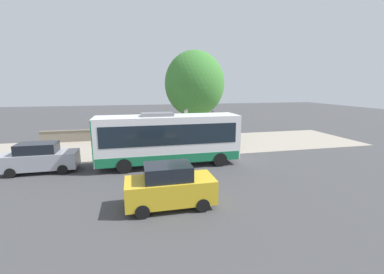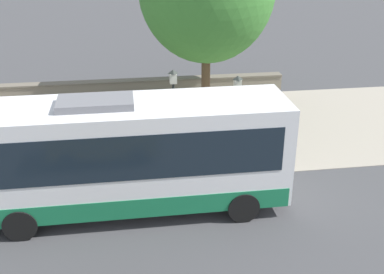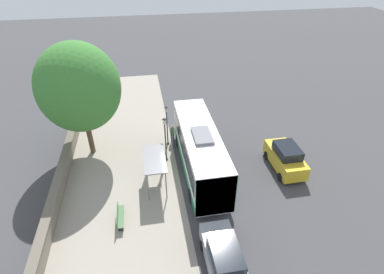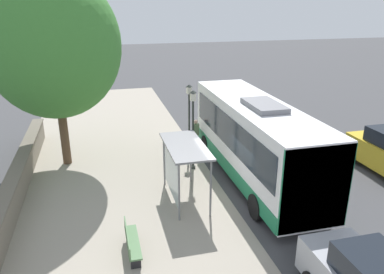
# 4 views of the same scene
# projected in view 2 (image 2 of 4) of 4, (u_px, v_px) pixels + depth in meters

# --- Properties ---
(ground_plane) EXTENTS (120.00, 120.00, 0.00)m
(ground_plane) POSITION_uv_depth(u_px,v_px,m) (80.00, 187.00, 17.03)
(ground_plane) COLOR #424244
(ground_plane) RESTS_ON ground
(sidewalk_plaza) EXTENTS (9.00, 44.00, 0.02)m
(sidewalk_plaza) POSITION_uv_depth(u_px,v_px,m) (87.00, 135.00, 21.08)
(sidewalk_plaza) COLOR #9E9384
(sidewalk_plaza) RESTS_ON ground
(stone_wall) EXTENTS (0.60, 20.00, 1.20)m
(stone_wall) POSITION_uv_depth(u_px,v_px,m) (90.00, 93.00, 24.49)
(stone_wall) COLOR slate
(stone_wall) RESTS_ON ground
(bus) EXTENTS (2.65, 10.13, 3.85)m
(bus) POSITION_uv_depth(u_px,v_px,m) (124.00, 154.00, 14.92)
(bus) COLOR white
(bus) RESTS_ON ground
(bus_shelter) EXTENTS (1.52, 3.36, 2.43)m
(bus_shelter) POSITION_uv_depth(u_px,v_px,m) (95.00, 114.00, 18.01)
(bus_shelter) COLOR slate
(bus_shelter) RESTS_ON ground
(pedestrian) EXTENTS (0.34, 0.23, 1.70)m
(pedestrian) POSITION_uv_depth(u_px,v_px,m) (245.00, 152.00, 17.31)
(pedestrian) COLOR #2D3347
(pedestrian) RESTS_ON ground
(bench) EXTENTS (0.40, 1.90, 0.88)m
(bench) POSITION_uv_depth(u_px,v_px,m) (27.00, 130.00, 20.40)
(bench) COLOR #4C7247
(bench) RESTS_ON ground
(street_lamp_near) EXTENTS (0.28, 0.28, 3.74)m
(street_lamp_near) POSITION_uv_depth(u_px,v_px,m) (236.00, 116.00, 17.17)
(street_lamp_near) COLOR #2D332D
(street_lamp_near) RESTS_ON ground
(street_lamp_far) EXTENTS (0.28, 0.28, 3.95)m
(street_lamp_far) POSITION_uv_depth(u_px,v_px,m) (174.00, 113.00, 17.16)
(street_lamp_far) COLOR #2D332D
(street_lamp_far) RESTS_ON ground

